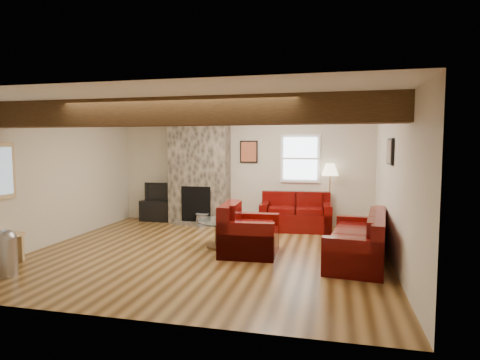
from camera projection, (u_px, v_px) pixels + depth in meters
The scene contains 16 objects.
room at pixel (207, 181), 6.82m from camera, with size 8.00×8.00×8.00m.
oak_beam at pixel (179, 112), 5.52m from camera, with size 6.00×0.36×0.38m, color #311F0E.
chimney_breast at pixel (199, 172), 9.47m from camera, with size 1.40×0.67×2.50m.
back_window at pixel (300, 159), 9.12m from camera, with size 0.90×0.08×1.10m, color white, non-canonical shape.
ceiling_dome at pixel (268, 113), 7.39m from camera, with size 0.40×0.40×0.18m, color #EDE5C9, non-canonical shape.
artwork_back at pixel (249, 152), 9.38m from camera, with size 0.42×0.06×0.52m, color black, non-canonical shape.
artwork_right at pixel (389, 152), 6.40m from camera, with size 0.06×0.55×0.42m, color black, non-canonical shape.
sofa_three at pixel (357, 237), 6.40m from camera, with size 2.00×0.84×0.77m, color #430404, non-canonical shape.
loveseat at pixel (295, 211), 8.77m from camera, with size 1.52×0.88×0.81m, color #430404, non-canonical shape.
armchair_red at pixel (250, 229), 6.85m from camera, with size 1.06×0.93×0.86m, color #430404, non-canonical shape.
coffee_table at pixel (225, 233), 7.30m from camera, with size 1.01×1.01×0.52m.
tv_cabinet at pixel (161, 211), 9.82m from camera, with size 1.00×0.40×0.50m, color black.
television at pixel (161, 192), 9.78m from camera, with size 0.77×0.10×0.45m, color black.
floor_lamp at pixel (330, 173), 8.84m from camera, with size 0.37×0.37×1.45m.
pedal_bin at pixel (7, 253), 5.65m from camera, with size 0.27×0.27×0.67m, color #A4A4A9, non-canonical shape.
coal_bucket at pixel (202, 220), 9.19m from camera, with size 0.32×0.32×0.30m, color gray, non-canonical shape.
Camera 1 is at (2.09, -6.49, 1.85)m, focal length 30.00 mm.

